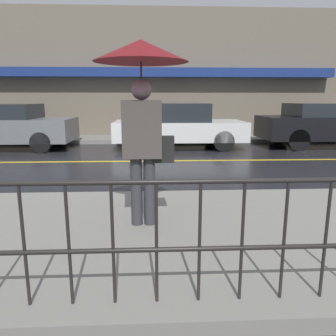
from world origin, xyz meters
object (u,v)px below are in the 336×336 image
(pedestrian, at_px, (142,82))
(car_white, at_px, (178,125))
(car_grey, at_px, (8,126))
(car_black, at_px, (330,124))

(pedestrian, height_order, car_white, pedestrian)
(pedestrian, distance_m, car_grey, 8.48)
(car_white, bearing_deg, pedestrian, -97.58)
(car_white, height_order, car_black, car_white)
(pedestrian, relative_size, car_grey, 0.52)
(pedestrian, distance_m, car_white, 7.23)
(car_grey, height_order, car_black, car_black)
(car_black, bearing_deg, car_white, 180.00)
(car_white, xyz_separation_m, car_black, (5.14, -0.00, 0.02))
(car_grey, height_order, car_white, car_white)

